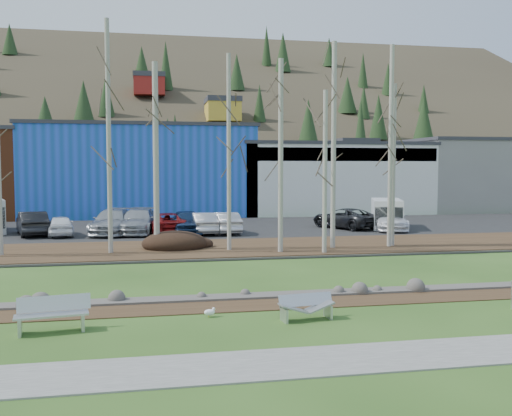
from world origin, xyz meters
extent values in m
plane|color=#2A4D18|center=(0.00, 0.00, 0.00)|extent=(200.00, 200.00, 0.00)
cube|color=#62625E|center=(0.00, -3.50, 0.02)|extent=(80.00, 2.00, 0.04)
cube|color=#382616|center=(0.00, 2.10, 0.01)|extent=(80.00, 1.80, 0.03)
cube|color=#382616|center=(0.00, 14.50, 0.07)|extent=(80.00, 7.00, 0.15)
cube|color=black|center=(0.00, 25.00, 0.07)|extent=(80.00, 14.00, 0.14)
cube|color=#1750AB|center=(-6.00, 39.00, 4.00)|extent=(20.00, 12.00, 8.00)
cube|color=#333338|center=(-6.00, 39.00, 8.15)|extent=(20.40, 12.24, 0.30)
cube|color=silver|center=(12.00, 39.00, 3.25)|extent=(18.00, 12.00, 6.50)
cube|color=#333338|center=(12.00, 39.00, 6.65)|extent=(18.36, 12.24, 0.30)
cube|color=navy|center=(12.00, 33.10, 5.60)|extent=(17.64, 0.20, 1.20)
cube|color=gray|center=(28.00, 39.00, 3.50)|extent=(14.00, 12.00, 7.00)
cube|color=#333338|center=(28.00, 39.00, 7.15)|extent=(14.28, 12.24, 0.30)
cube|color=#B8BCBD|center=(-8.78, -0.04, 0.23)|extent=(0.17, 0.59, 0.47)
cube|color=#B8BCBD|center=(-7.21, 0.20, 0.23)|extent=(0.17, 0.59, 0.47)
cube|color=#B8BCBD|center=(-7.96, 0.31, 0.74)|extent=(1.90, 0.41, 0.43)
cube|color=#B8BCBD|center=(-7.99, 0.08, 0.48)|extent=(1.96, 0.81, 0.05)
cube|color=#B8BCBD|center=(-1.61, -0.08, 0.20)|extent=(0.13, 0.51, 0.40)
cube|color=#B8BCBD|center=(-0.24, 0.09, 0.20)|extent=(0.13, 0.51, 0.40)
cube|color=#B8BCBD|center=(-0.90, 0.21, 0.55)|extent=(1.67, 0.38, 0.36)
cube|color=#939697|center=(-1.34, -0.04, 0.37)|extent=(0.85, 0.55, 0.30)
cube|color=#939697|center=(-0.52, 0.06, 0.37)|extent=(0.85, 0.55, 0.30)
cylinder|color=gold|center=(-3.69, 0.81, 0.05)|extent=(0.01, 0.01, 0.09)
cylinder|color=gold|center=(-3.69, 0.87, 0.05)|extent=(0.01, 0.01, 0.09)
ellipsoid|color=white|center=(-3.66, 0.84, 0.15)|extent=(0.32, 0.18, 0.18)
cube|color=gray|center=(-3.66, 0.84, 0.18)|extent=(0.22, 0.16, 0.02)
sphere|color=white|center=(-3.54, 0.89, 0.23)|extent=(0.10, 0.10, 0.10)
cone|color=gold|center=(-3.48, 0.91, 0.23)|extent=(0.06, 0.05, 0.03)
ellipsoid|color=black|center=(-4.06, 14.61, 0.49)|extent=(3.44, 2.43, 0.67)
cylinder|color=beige|center=(-4.98, 14.43, 5.00)|extent=(0.30, 0.30, 9.71)
cylinder|color=beige|center=(-7.29, 13.60, 5.94)|extent=(0.23, 0.23, 11.58)
cylinder|color=beige|center=(1.18, 12.32, 5.00)|extent=(0.25, 0.25, 9.69)
cylinder|color=beige|center=(-1.28, 13.51, 5.19)|extent=(0.22, 0.22, 10.09)
cylinder|color=beige|center=(3.31, 11.68, 4.21)|extent=(0.23, 0.23, 8.11)
cylinder|color=beige|center=(4.30, 13.34, 5.59)|extent=(0.26, 0.26, 10.88)
cylinder|color=beige|center=(7.76, 13.50, 4.55)|extent=(0.27, 0.27, 8.79)
cylinder|color=beige|center=(7.47, 13.23, 5.56)|extent=(0.24, 0.24, 10.81)
imported|color=white|center=(-10.85, 21.54, 0.79)|extent=(2.15, 4.03, 1.31)
imported|color=black|center=(-12.66, 22.26, 0.90)|extent=(2.83, 4.88, 1.52)
imported|color=maroon|center=(-4.26, 21.77, 0.81)|extent=(2.69, 5.02, 1.34)
imported|color=#95989C|center=(-6.04, 21.98, 0.93)|extent=(3.13, 5.74, 1.58)
imported|color=navy|center=(-2.97, 21.15, 0.91)|extent=(1.93, 4.57, 1.54)
imported|color=silver|center=(-0.47, 21.09, 0.83)|extent=(1.72, 4.26, 1.38)
imported|color=#252628|center=(8.26, 22.52, 0.85)|extent=(4.35, 5.63, 1.42)
imported|color=white|center=(10.94, 20.98, 0.87)|extent=(3.39, 5.44, 1.47)
imported|color=#95989C|center=(-7.69, 21.98, 0.93)|extent=(3.13, 5.74, 1.58)
imported|color=silver|center=(-1.95, 21.09, 0.83)|extent=(1.72, 4.26, 1.38)
cube|color=white|center=(11.20, 22.11, 1.16)|extent=(3.40, 5.03, 2.03)
cube|color=black|center=(10.58, 20.38, 1.16)|extent=(2.06, 1.53, 1.26)
camera|label=1|loc=(-5.40, -15.72, 4.42)|focal=40.00mm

